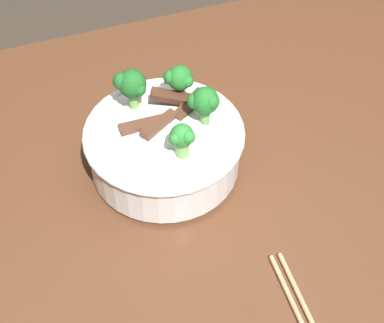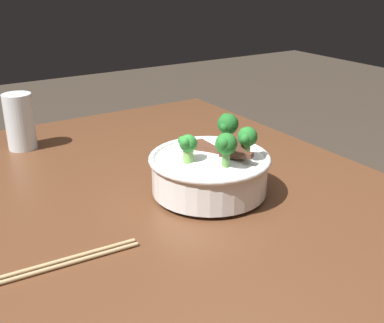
# 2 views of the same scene
# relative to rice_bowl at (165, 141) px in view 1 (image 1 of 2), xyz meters

# --- Properties ---
(dining_table) EXTENTS (1.55, 0.88, 0.81)m
(dining_table) POSITION_rel_rice_bowl_xyz_m (-0.14, 0.06, -0.16)
(dining_table) COLOR #56331E
(dining_table) RESTS_ON ground
(rice_bowl) EXTENTS (0.24, 0.24, 0.15)m
(rice_bowl) POSITION_rel_rice_bowl_xyz_m (0.00, 0.00, 0.00)
(rice_bowl) COLOR white
(rice_bowl) RESTS_ON dining_table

